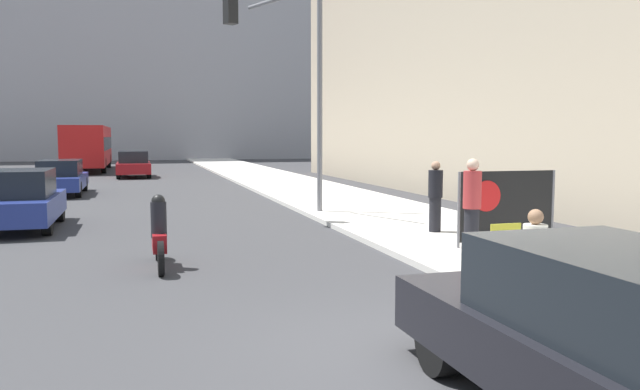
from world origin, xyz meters
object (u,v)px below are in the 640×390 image
jogger_on_sidewalk (472,206)px  pedestrian_behind (435,196)px  motorcycle_on_road (159,237)px  car_on_road_distant (134,164)px  car_on_road_nearest (20,200)px  parked_car_curbside (609,339)px  protest_banner (506,206)px  city_bus_on_road (88,145)px  seated_protester (537,249)px  car_on_road_midblock (61,177)px  traffic_light_pole (290,65)px

jogger_on_sidewalk → pedestrian_behind: size_ratio=1.10×
motorcycle_on_road → car_on_road_distant: bearing=91.1°
pedestrian_behind → car_on_road_nearest: pedestrian_behind is taller
parked_car_curbside → car_on_road_distant: size_ratio=1.00×
protest_banner → city_bus_on_road: bearing=106.7°
protest_banner → jogger_on_sidewalk: bearing=-147.9°
jogger_on_sidewalk → protest_banner: (1.25, 0.78, -0.12)m
jogger_on_sidewalk → motorcycle_on_road: bearing=7.1°
seated_protester → city_bus_on_road: bearing=110.7°
seated_protester → car_on_road_distant: bearing=108.6°
protest_banner → parked_car_curbside: (-3.66, -7.10, -0.20)m
seated_protester → city_bus_on_road: 39.39m
car_on_road_midblock → car_on_road_distant: bearing=75.1°
seated_protester → parked_car_curbside: 3.82m
pedestrian_behind → car_on_road_nearest: (-9.60, 4.06, -0.22)m
parked_car_curbside → motorcycle_on_road: 8.14m
car_on_road_midblock → jogger_on_sidewalk: bearing=-61.8°
jogger_on_sidewalk → motorcycle_on_road: (-5.68, 1.13, -0.50)m
car_on_road_midblock → motorcycle_on_road: (3.31, -15.63, -0.15)m
car_on_road_midblock → motorcycle_on_road: size_ratio=2.34×
pedestrian_behind → city_bus_on_road: city_bus_on_road is taller
car_on_road_nearest → motorcycle_on_road: car_on_road_nearest is taller
traffic_light_pole → parked_car_curbside: size_ratio=1.46×
pedestrian_behind → protest_banner: (0.57, -2.07, -0.03)m
protest_banner → parked_car_curbside: size_ratio=0.52×
protest_banner → motorcycle_on_road: (-6.93, 0.35, -0.38)m
jogger_on_sidewalk → parked_car_curbside: 6.76m
parked_car_curbside → car_on_road_midblock: size_ratio=0.91×
pedestrian_behind → traffic_light_pole: (-2.44, 4.31, 3.41)m
traffic_light_pole → motorcycle_on_road: traffic_light_pole is taller
city_bus_on_road → protest_banner: bearing=-73.3°
city_bus_on_road → motorcycle_on_road: (3.51, -34.39, -1.19)m
protest_banner → traffic_light_pole: (-3.01, 6.37, 3.44)m
seated_protester → traffic_light_pole: size_ratio=0.19×
seated_protester → car_on_road_distant: car_on_road_distant is taller
seated_protester → motorcycle_on_road: seated_protester is taller
car_on_road_nearest → car_on_road_distant: (2.72, 20.31, -0.00)m
car_on_road_nearest → car_on_road_midblock: (-0.08, 9.84, -0.04)m
traffic_light_pole → jogger_on_sidewalk: bearing=-76.2°
parked_car_curbside → car_on_road_nearest: car_on_road_nearest is taller
traffic_light_pole → car_on_road_nearest: bearing=-178.1°
traffic_light_pole → car_on_road_midblock: 12.57m
city_bus_on_road → car_on_road_nearest: bearing=-89.5°
pedestrian_behind → car_on_road_distant: 25.33m
parked_car_curbside → car_on_road_midblock: bearing=105.9°
parked_car_curbside → city_bus_on_road: bearing=99.2°
car_on_road_nearest → motorcycle_on_road: (3.23, -5.78, -0.19)m
seated_protester → car_on_road_distant: 30.65m
car_on_road_nearest → city_bus_on_road: 28.63m
city_bus_on_road → parked_car_curbside: bearing=-80.8°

